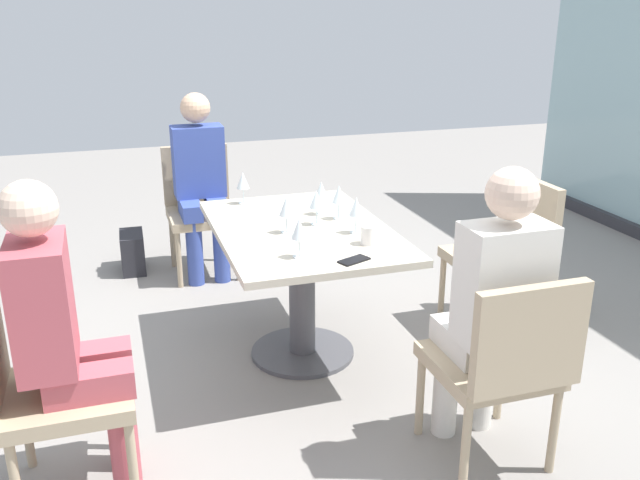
{
  "coord_description": "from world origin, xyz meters",
  "views": [
    {
      "loc": [
        3.19,
        -0.92,
        1.83
      ],
      "look_at": [
        0.0,
        0.1,
        0.65
      ],
      "focal_mm": 38.27,
      "sensor_mm": 36.0,
      "label": 1
    }
  ],
  "objects_px": {
    "wine_glass_5": "(299,230)",
    "coffee_cup": "(368,235)",
    "wine_glass_4": "(356,208)",
    "handbag_0": "(133,252)",
    "dining_table_main": "(302,261)",
    "chair_near_window": "(508,245)",
    "wine_glass_0": "(339,195)",
    "wine_glass_3": "(316,200)",
    "person_far_right": "(493,301)",
    "person_front_right": "(64,328)",
    "wine_glass_6": "(243,181)",
    "wine_glass_1": "(321,191)",
    "wine_glass_2": "(286,207)",
    "chair_side_end": "(200,202)",
    "chair_far_right": "(503,360)",
    "chair_front_right": "(39,381)",
    "cell_phone_on_table": "(354,260)",
    "person_side_end": "(201,178)"
  },
  "relations": [
    {
      "from": "person_far_right",
      "to": "wine_glass_2",
      "type": "bearing_deg",
      "value": -149.44
    },
    {
      "from": "person_front_right",
      "to": "wine_glass_1",
      "type": "relative_size",
      "value": 6.81
    },
    {
      "from": "wine_glass_3",
      "to": "chair_near_window",
      "type": "bearing_deg",
      "value": 88.96
    },
    {
      "from": "wine_glass_3",
      "to": "wine_glass_4",
      "type": "relative_size",
      "value": 1.0
    },
    {
      "from": "wine_glass_4",
      "to": "wine_glass_6",
      "type": "relative_size",
      "value": 1.0
    },
    {
      "from": "chair_front_right",
      "to": "wine_glass_3",
      "type": "bearing_deg",
      "value": 120.95
    },
    {
      "from": "wine_glass_3",
      "to": "coffee_cup",
      "type": "height_order",
      "value": "wine_glass_3"
    },
    {
      "from": "wine_glass_0",
      "to": "cell_phone_on_table",
      "type": "relative_size",
      "value": 1.28
    },
    {
      "from": "chair_near_window",
      "to": "handbag_0",
      "type": "relative_size",
      "value": 2.9
    },
    {
      "from": "person_side_end",
      "to": "wine_glass_5",
      "type": "bearing_deg",
      "value": 6.41
    },
    {
      "from": "person_far_right",
      "to": "cell_phone_on_table",
      "type": "height_order",
      "value": "person_far_right"
    },
    {
      "from": "wine_glass_0",
      "to": "handbag_0",
      "type": "xyz_separation_m",
      "value": [
        -1.47,
        -1.04,
        -0.72
      ]
    },
    {
      "from": "chair_near_window",
      "to": "wine_glass_4",
      "type": "relative_size",
      "value": 4.7
    },
    {
      "from": "wine_glass_3",
      "to": "wine_glass_4",
      "type": "xyz_separation_m",
      "value": [
        0.19,
        0.15,
        0.0
      ]
    },
    {
      "from": "wine_glass_5",
      "to": "wine_glass_4",
      "type": "bearing_deg",
      "value": 123.95
    },
    {
      "from": "wine_glass_1",
      "to": "wine_glass_2",
      "type": "distance_m",
      "value": 0.36
    },
    {
      "from": "wine_glass_4",
      "to": "handbag_0",
      "type": "relative_size",
      "value": 0.62
    },
    {
      "from": "chair_front_right",
      "to": "person_side_end",
      "type": "bearing_deg",
      "value": 156.52
    },
    {
      "from": "person_far_right",
      "to": "wine_glass_6",
      "type": "relative_size",
      "value": 6.81
    },
    {
      "from": "wine_glass_0",
      "to": "wine_glass_5",
      "type": "bearing_deg",
      "value": -36.17
    },
    {
      "from": "person_side_end",
      "to": "coffee_cup",
      "type": "xyz_separation_m",
      "value": [
        1.67,
        0.56,
        0.08
      ]
    },
    {
      "from": "wine_glass_3",
      "to": "wine_glass_5",
      "type": "relative_size",
      "value": 1.0
    },
    {
      "from": "person_far_right",
      "to": "person_front_right",
      "type": "bearing_deg",
      "value": -99.52
    },
    {
      "from": "wine_glass_0",
      "to": "wine_glass_4",
      "type": "relative_size",
      "value": 1.0
    },
    {
      "from": "handbag_0",
      "to": "chair_near_window",
      "type": "bearing_deg",
      "value": 54.69
    },
    {
      "from": "wine_glass_1",
      "to": "chair_side_end",
      "type": "bearing_deg",
      "value": -158.57
    },
    {
      "from": "wine_glass_1",
      "to": "wine_glass_5",
      "type": "relative_size",
      "value": 1.0
    },
    {
      "from": "wine_glass_0",
      "to": "handbag_0",
      "type": "relative_size",
      "value": 0.62
    },
    {
      "from": "chair_far_right",
      "to": "wine_glass_3",
      "type": "distance_m",
      "value": 1.3
    },
    {
      "from": "wine_glass_3",
      "to": "wine_glass_5",
      "type": "height_order",
      "value": "same"
    },
    {
      "from": "chair_front_right",
      "to": "wine_glass_0",
      "type": "relative_size",
      "value": 4.7
    },
    {
      "from": "wine_glass_2",
      "to": "handbag_0",
      "type": "xyz_separation_m",
      "value": [
        -1.6,
        -0.71,
        -0.72
      ]
    },
    {
      "from": "chair_far_right",
      "to": "person_far_right",
      "type": "distance_m",
      "value": 0.23
    },
    {
      "from": "chair_front_right",
      "to": "wine_glass_3",
      "type": "height_order",
      "value": "wine_glass_3"
    },
    {
      "from": "person_far_right",
      "to": "handbag_0",
      "type": "distance_m",
      "value": 2.95
    },
    {
      "from": "wine_glass_0",
      "to": "coffee_cup",
      "type": "distance_m",
      "value": 0.43
    },
    {
      "from": "person_side_end",
      "to": "wine_glass_0",
      "type": "distance_m",
      "value": 1.38
    },
    {
      "from": "chair_front_right",
      "to": "wine_glass_2",
      "type": "distance_m",
      "value": 1.4
    },
    {
      "from": "wine_glass_1",
      "to": "wine_glass_6",
      "type": "height_order",
      "value": "same"
    },
    {
      "from": "chair_side_end",
      "to": "handbag_0",
      "type": "xyz_separation_m",
      "value": [
        -0.11,
        -0.48,
        -0.36
      ]
    },
    {
      "from": "chair_far_right",
      "to": "wine_glass_5",
      "type": "bearing_deg",
      "value": -140.2
    },
    {
      "from": "person_far_right",
      "to": "cell_phone_on_table",
      "type": "distance_m",
      "value": 0.65
    },
    {
      "from": "dining_table_main",
      "to": "person_far_right",
      "type": "height_order",
      "value": "person_far_right"
    },
    {
      "from": "dining_table_main",
      "to": "chair_near_window",
      "type": "xyz_separation_m",
      "value": [
        0.0,
        1.24,
        -0.05
      ]
    },
    {
      "from": "person_front_right",
      "to": "wine_glass_4",
      "type": "distance_m",
      "value": 1.5
    },
    {
      "from": "wine_glass_1",
      "to": "person_front_right",
      "type": "bearing_deg",
      "value": -53.45
    },
    {
      "from": "chair_far_right",
      "to": "handbag_0",
      "type": "height_order",
      "value": "chair_far_right"
    },
    {
      "from": "wine_glass_0",
      "to": "wine_glass_5",
      "type": "height_order",
      "value": "same"
    },
    {
      "from": "wine_glass_5",
      "to": "coffee_cup",
      "type": "relative_size",
      "value": 2.06
    },
    {
      "from": "chair_front_right",
      "to": "person_front_right",
      "type": "distance_m",
      "value": 0.23
    }
  ]
}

